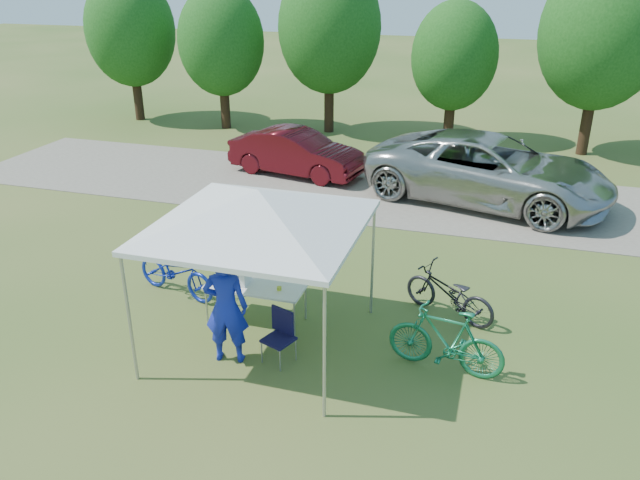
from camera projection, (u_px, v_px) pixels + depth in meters
The scene contains 14 objects.
ground at pixel (264, 343), 10.52m from camera, with size 100.00×100.00×0.00m, color #2D5119.
gravel_strip at pixel (369, 191), 17.52m from camera, with size 24.00×5.00×0.02m, color gray.
canopy at pixel (258, 195), 9.45m from camera, with size 4.53×4.53×3.00m.
treeline at pixel (403, 38), 21.46m from camera, with size 24.89×4.28×6.30m.
folding_table at pixel (256, 287), 10.91m from camera, with size 1.73×0.72×0.71m.
folding_chair at pixel (281, 331), 9.92m from camera, with size 0.56×0.59×0.85m.
cooler at pixel (235, 273), 10.92m from camera, with size 0.52×0.35×0.37m.
ice_cream_cup at pixel (279, 288), 10.72m from camera, with size 0.08×0.08×0.06m, color gold.
cyclist at pixel (226, 307), 9.71m from camera, with size 0.70×0.46×1.91m, color #1623B3.
bike_blue at pixel (176, 271), 11.89m from camera, with size 0.65×1.85×0.97m, color #1227A5.
bike_green at pixel (446, 340), 9.61m from camera, with size 0.52×1.83×1.10m, color #19744B.
bike_dark at pixel (449, 293), 11.12m from camera, with size 0.62×1.79×0.94m, color black.
minivan at pixel (489, 170), 16.40m from camera, with size 2.93×6.36×1.77m, color #A9A9A4.
sedan at pixel (296, 152), 18.66m from camera, with size 1.42×4.08×1.34m, color #490C12.
Camera 1 is at (3.49, -8.26, 5.85)m, focal length 35.00 mm.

